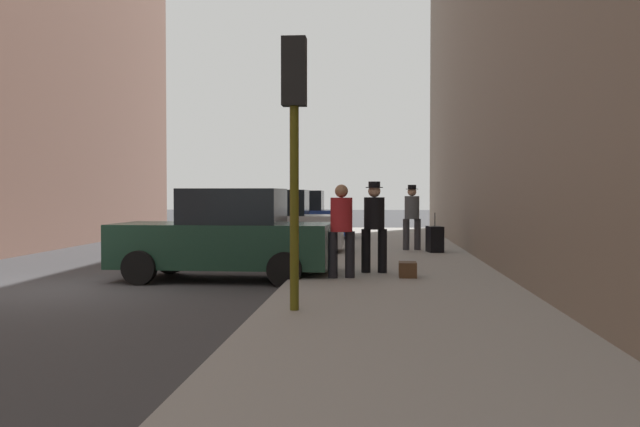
{
  "coord_description": "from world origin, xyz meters",
  "views": [
    {
      "loc": [
        5.57,
        -12.12,
        1.7
      ],
      "look_at": [
        4.27,
        4.65,
        1.22
      ],
      "focal_mm": 40.0,
      "sensor_mm": 36.0,
      "label": 1
    }
  ],
  "objects": [
    {
      "name": "ground_plane",
      "position": [
        0.0,
        0.0,
        0.0
      ],
      "size": [
        120.0,
        120.0,
        0.0
      ],
      "primitive_type": "plane",
      "color": "#38383A"
    },
    {
      "name": "sidewalk",
      "position": [
        6.0,
        0.0,
        0.07
      ],
      "size": [
        4.0,
        40.0,
        0.15
      ],
      "primitive_type": "cube",
      "color": "gray",
      "rests_on": "ground_plane"
    },
    {
      "name": "parked_dark_green_sedan",
      "position": [
        2.65,
        1.61,
        0.85
      ],
      "size": [
        4.26,
        2.17,
        1.79
      ],
      "color": "#193828",
      "rests_on": "ground_plane"
    },
    {
      "name": "parked_silver_sedan",
      "position": [
        2.65,
        6.83,
        0.85
      ],
      "size": [
        4.22,
        2.1,
        1.79
      ],
      "color": "#B7BABF",
      "rests_on": "ground_plane"
    },
    {
      "name": "parked_blue_sedan",
      "position": [
        2.65,
        12.58,
        0.85
      ],
      "size": [
        4.22,
        2.09,
        1.79
      ],
      "color": "navy",
      "rests_on": "ground_plane"
    },
    {
      "name": "fire_hydrant",
      "position": [
        4.45,
        7.53,
        0.5
      ],
      "size": [
        0.42,
        0.22,
        0.7
      ],
      "color": "red",
      "rests_on": "sidewalk"
    },
    {
      "name": "traffic_light",
      "position": [
        4.5,
        -2.76,
        2.76
      ],
      "size": [
        0.32,
        0.32,
        3.6
      ],
      "color": "#514C0F",
      "rests_on": "sidewalk"
    },
    {
      "name": "pedestrian_with_beanie",
      "position": [
        6.57,
        7.41,
        1.14
      ],
      "size": [
        0.53,
        0.49,
        1.78
      ],
      "color": "#333338",
      "rests_on": "sidewalk"
    },
    {
      "name": "pedestrian_with_fedora",
      "position": [
        5.55,
        1.78,
        1.14
      ],
      "size": [
        0.5,
        0.41,
        1.78
      ],
      "color": "black",
      "rests_on": "sidewalk"
    },
    {
      "name": "pedestrian_in_red_jacket",
      "position": [
        4.95,
        0.86,
        1.1
      ],
      "size": [
        0.53,
        0.49,
        1.71
      ],
      "color": "black",
      "rests_on": "sidewalk"
    },
    {
      "name": "rolling_suitcase",
      "position": [
        7.13,
        6.76,
        0.49
      ],
      "size": [
        0.45,
        0.62,
        1.04
      ],
      "color": "black",
      "rests_on": "sidewalk"
    },
    {
      "name": "duffel_bag",
      "position": [
        6.17,
        1.06,
        0.29
      ],
      "size": [
        0.32,
        0.44,
        0.28
      ],
      "color": "#472D19",
      "rests_on": "sidewalk"
    }
  ]
}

